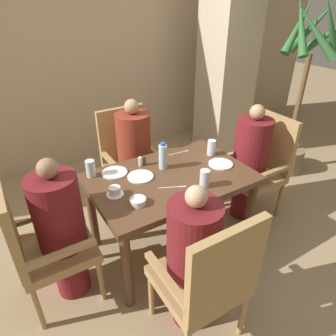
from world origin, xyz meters
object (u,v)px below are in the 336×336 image
chair_left_side (40,242)px  chair_right_side (260,164)px  plate_dessert_center (115,173)px  teacup_with_saucer (115,192)px  diner_in_far_chair (135,157)px  diner_in_right_chair (249,163)px  chair_near_corner (207,278)px  potted_palm (300,103)px  glass_tall_far (205,178)px  chair_far_side (129,156)px  plate_main_left (221,164)px  glass_tall_near (91,168)px  glass_tall_mid (211,148)px  diner_in_near_chair (193,259)px  plate_main_right (140,177)px  bowl_small (138,201)px  water_bottle (163,156)px  diner_in_left_chair (62,230)px

chair_left_side → chair_right_side: size_ratio=1.00×
plate_dessert_center → teacup_with_saucer: size_ratio=1.63×
diner_in_far_chair → diner_in_right_chair: size_ratio=1.01×
chair_near_corner → potted_palm: 2.54m
chair_left_side → chair_near_corner: bearing=-46.4°
glass_tall_far → chair_far_side: bearing=97.2°
potted_palm → chair_left_side: bearing=-173.0°
potted_palm → plate_dessert_center: 2.34m
plate_main_left → glass_tall_far: bearing=-149.2°
glass_tall_near → diner_in_right_chair: bearing=-12.9°
chair_near_corner → potted_palm: size_ratio=0.51×
glass_tall_mid → glass_tall_far: 0.52m
diner_in_near_chair → plate_main_right: bearing=87.2°
glass_tall_far → diner_in_right_chair: bearing=19.0°
diner_in_right_chair → glass_tall_mid: 0.44m
diner_in_near_chair → glass_tall_mid: 1.10m
plate_main_left → bowl_small: size_ratio=1.83×
diner_in_right_chair → teacup_with_saucer: diner_in_right_chair is taller
chair_far_side → plate_main_left: size_ratio=4.97×
plate_main_right → water_bottle: (0.22, 0.03, 0.10)m
plate_main_left → teacup_with_saucer: (-0.92, 0.05, 0.02)m
diner_in_near_chair → glass_tall_mid: (0.75, 0.78, 0.24)m
chair_right_side → water_bottle: (-1.01, 0.14, 0.30)m
chair_far_side → glass_tall_mid: size_ratio=7.45×
chair_near_corner → glass_tall_far: chair_near_corner is taller
plate_main_left → water_bottle: size_ratio=0.89×
diner_in_right_chair → plate_main_right: size_ratio=5.70×
plate_main_left → glass_tall_mid: (0.05, 0.19, 0.06)m
chair_right_side → water_bottle: size_ratio=4.44×
glass_tall_far → chair_right_side: bearing=16.0°
diner_in_left_chair → diner_in_right_chair: diner_in_right_chair is taller
potted_palm → chair_near_corner: bearing=-152.1°
diner_in_left_chair → plate_main_left: bearing=-2.9°
chair_far_side → glass_tall_mid: chair_far_side is taller
bowl_small → water_bottle: (0.39, 0.33, 0.08)m
plate_dessert_center → chair_right_side: bearing=-10.9°
chair_far_side → plate_main_right: bearing=-106.8°
diner_in_left_chair → diner_in_far_chair: size_ratio=0.96×
diner_in_right_chair → chair_left_side: bearing=180.0°
diner_in_far_chair → bowl_small: diner_in_far_chair is taller
diner_in_far_chair → diner_in_near_chair: diner_in_far_chair is taller
teacup_with_saucer → bowl_small: teacup_with_saucer is taller
chair_far_side → chair_right_side: (1.02, -0.81, 0.00)m
water_bottle → chair_near_corner: bearing=-105.5°
bowl_small → diner_in_left_chair: bearing=158.6°
diner_in_near_chair → diner_in_right_chair: bearing=30.5°
teacup_with_saucer → glass_tall_far: bearing=-21.6°
chair_near_corner → plate_main_right: 0.93m
glass_tall_near → glass_tall_mid: 1.04m
water_bottle → plate_main_left: bearing=-25.0°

